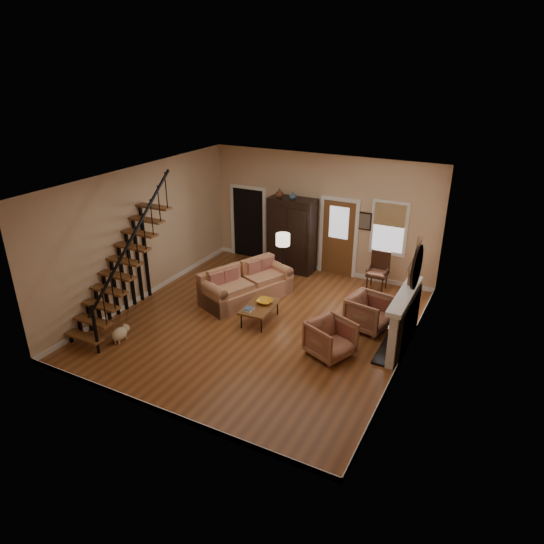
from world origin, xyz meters
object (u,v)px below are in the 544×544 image
at_px(armchair_left, 331,339).
at_px(armchair_right, 369,313).
at_px(floor_lamp, 283,263).
at_px(coffee_table, 260,313).
at_px(sofa, 246,284).
at_px(side_chair, 378,272).
at_px(armoire, 292,235).

distance_m(armchair_left, armchair_right, 1.44).
xyz_separation_m(armchair_left, floor_lamp, (-2.21, 2.28, 0.40)).
bearing_deg(coffee_table, floor_lamp, 99.04).
bearing_deg(floor_lamp, sofa, -121.89).
relative_size(armchair_left, floor_lamp, 0.54).
height_order(sofa, side_chair, side_chair).
height_order(sofa, floor_lamp, floor_lamp).
bearing_deg(armoire, floor_lamp, -74.43).
xyz_separation_m(armchair_left, side_chair, (-0.04, 3.42, 0.13)).
xyz_separation_m(armoire, coffee_table, (0.65, -3.06, -0.85)).
xyz_separation_m(armchair_right, floor_lamp, (-2.57, 0.89, 0.38)).
distance_m(armoire, side_chair, 2.61).
bearing_deg(floor_lamp, armchair_left, -45.85).
bearing_deg(floor_lamp, armoire, 105.57).
bearing_deg(coffee_table, armchair_right, 19.96).
bearing_deg(armchair_right, armchair_left, 174.98).
xyz_separation_m(armoire, side_chair, (2.55, -0.20, -0.54)).
relative_size(sofa, armchair_right, 2.64).
height_order(armoire, sofa, armoire).
distance_m(armoire, armchair_left, 4.50).
bearing_deg(armoire, armchair_right, -37.04).
relative_size(sofa, side_chair, 2.23).
xyz_separation_m(coffee_table, armchair_right, (2.30, 0.84, 0.19)).
height_order(armchair_right, floor_lamp, floor_lamp).
distance_m(sofa, side_chair, 3.41).
xyz_separation_m(armchair_left, armchair_right, (0.36, 1.40, 0.01)).
bearing_deg(sofa, armchair_right, 22.88).
xyz_separation_m(armoire, armchair_left, (2.59, -3.62, -0.67)).
distance_m(armchair_left, floor_lamp, 3.20).
bearing_deg(coffee_table, sofa, 135.41).
height_order(armchair_left, side_chair, side_chair).
relative_size(coffee_table, floor_lamp, 0.68).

